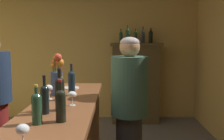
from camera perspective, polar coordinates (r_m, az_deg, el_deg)
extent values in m
cube|color=tan|center=(5.21, -9.91, 5.13)|extent=(5.35, 0.12, 2.92)
cube|color=brown|center=(2.28, -11.21, -8.38)|extent=(0.58, 2.24, 0.05)
cube|color=#504122|center=(4.89, 5.42, -2.95)|extent=(0.90, 0.39, 1.56)
cube|color=brown|center=(4.82, 5.52, 5.85)|extent=(0.98, 0.45, 0.06)
cylinder|color=#172735|center=(2.61, -9.28, -3.40)|extent=(0.07, 0.07, 0.22)
sphere|color=#172735|center=(2.59, -9.32, -1.00)|extent=(0.07, 0.07, 0.07)
cylinder|color=#172735|center=(2.59, -9.34, 0.02)|extent=(0.02, 0.02, 0.09)
cylinder|color=black|center=(2.58, -9.36, 1.22)|extent=(0.03, 0.03, 0.02)
cylinder|color=black|center=(1.79, -11.71, -8.63)|extent=(0.07, 0.07, 0.19)
sphere|color=black|center=(1.76, -11.79, -5.61)|extent=(0.07, 0.07, 0.07)
cylinder|color=black|center=(1.75, -11.82, -4.16)|extent=(0.02, 0.02, 0.09)
cylinder|color=#AF1A2B|center=(1.74, -11.86, -2.43)|extent=(0.03, 0.03, 0.02)
cylinder|color=black|center=(2.07, -11.93, -5.89)|extent=(0.08, 0.08, 0.24)
sphere|color=black|center=(2.05, -12.01, -2.68)|extent=(0.08, 0.08, 0.08)
cylinder|color=black|center=(2.04, -12.04, -1.39)|extent=(0.03, 0.03, 0.09)
cylinder|color=black|center=(2.04, -12.08, 0.14)|extent=(0.03, 0.03, 0.02)
cylinder|color=#21462D|center=(1.78, -16.90, -9.04)|extent=(0.07, 0.07, 0.18)
sphere|color=#21462D|center=(1.75, -17.00, -6.18)|extent=(0.07, 0.07, 0.07)
cylinder|color=#21462D|center=(1.75, -17.04, -4.99)|extent=(0.02, 0.02, 0.07)
cylinder|color=gold|center=(1.74, -17.09, -3.53)|extent=(0.03, 0.03, 0.02)
cylinder|color=black|center=(2.00, -15.21, -7.07)|extent=(0.07, 0.07, 0.19)
sphere|color=black|center=(1.98, -15.29, -4.40)|extent=(0.07, 0.07, 0.07)
cylinder|color=black|center=(1.97, -15.33, -3.04)|extent=(0.02, 0.02, 0.10)
cylinder|color=black|center=(1.97, -15.38, -1.44)|extent=(0.02, 0.02, 0.02)
cylinder|color=#452F16|center=(2.42, -11.66, -4.50)|extent=(0.07, 0.07, 0.20)
sphere|color=#452F16|center=(2.41, -11.71, -2.17)|extent=(0.07, 0.07, 0.07)
cylinder|color=#452F16|center=(2.40, -11.74, -1.21)|extent=(0.02, 0.02, 0.08)
cylinder|color=#B3162D|center=(2.39, -11.76, -0.05)|extent=(0.03, 0.03, 0.02)
cylinder|color=white|center=(2.51, -14.29, -6.47)|extent=(0.07, 0.07, 0.00)
cylinder|color=white|center=(2.50, -14.31, -5.61)|extent=(0.01, 0.01, 0.07)
ellipsoid|color=white|center=(2.48, -14.36, -4.05)|extent=(0.08, 0.08, 0.07)
ellipsoid|color=maroon|center=(2.49, -14.35, -4.47)|extent=(0.06, 0.06, 0.03)
cylinder|color=white|center=(2.22, -9.09, -8.02)|extent=(0.06, 0.06, 0.00)
cylinder|color=white|center=(2.22, -9.10, -7.16)|extent=(0.01, 0.01, 0.06)
ellipsoid|color=white|center=(2.20, -9.13, -5.59)|extent=(0.08, 0.08, 0.06)
ellipsoid|color=maroon|center=(2.21, -9.12, -6.02)|extent=(0.06, 0.06, 0.02)
ellipsoid|color=white|center=(1.43, -19.91, -12.72)|extent=(0.07, 0.07, 0.06)
cylinder|color=#374974|center=(2.67, -12.58, -3.04)|extent=(0.13, 0.13, 0.24)
cylinder|color=#38602D|center=(2.65, -11.87, -0.42)|extent=(0.01, 0.01, 0.20)
sphere|color=orange|center=(2.64, -11.92, 1.68)|extent=(0.09, 0.09, 0.09)
cylinder|color=#38602D|center=(2.67, -12.19, 0.23)|extent=(0.01, 0.01, 0.25)
sphere|color=orange|center=(2.66, -12.26, 2.94)|extent=(0.05, 0.05, 0.05)
cylinder|color=#38602D|center=(2.68, -12.83, -0.28)|extent=(0.01, 0.01, 0.20)
sphere|color=orange|center=(2.67, -12.89, 1.90)|extent=(0.08, 0.08, 0.08)
cylinder|color=#38602D|center=(2.68, -13.21, -0.72)|extent=(0.01, 0.01, 0.17)
sphere|color=gold|center=(2.67, -13.25, 1.05)|extent=(0.05, 0.05, 0.05)
cylinder|color=#38602D|center=(2.65, -13.38, -0.81)|extent=(0.01, 0.01, 0.16)
sphere|color=orange|center=(2.64, -13.43, 0.94)|extent=(0.04, 0.04, 0.04)
cylinder|color=#38602D|center=(2.61, -12.99, -0.02)|extent=(0.01, 0.01, 0.24)
sphere|color=orange|center=(2.60, -13.06, 2.65)|extent=(0.04, 0.04, 0.04)
cylinder|color=#38602D|center=(2.63, -12.30, 0.11)|extent=(0.01, 0.01, 0.25)
sphere|color=#C63E26|center=(2.62, -12.37, 2.85)|extent=(0.08, 0.08, 0.08)
cylinder|color=white|center=(3.02, -9.46, -4.05)|extent=(0.19, 0.19, 0.01)
cylinder|color=#163421|center=(4.81, 2.08, 7.35)|extent=(0.06, 0.06, 0.19)
sphere|color=#163421|center=(4.81, 2.09, 8.46)|extent=(0.06, 0.06, 0.06)
cylinder|color=#163421|center=(4.81, 2.09, 8.88)|extent=(0.02, 0.02, 0.07)
cylinder|color=#A91F19|center=(4.81, 2.09, 9.40)|extent=(0.02, 0.02, 0.02)
cylinder|color=#21532F|center=(4.81, 3.61, 7.62)|extent=(0.07, 0.07, 0.23)
sphere|color=#21532F|center=(4.81, 3.62, 9.01)|extent=(0.07, 0.07, 0.07)
cylinder|color=#21532F|center=(4.82, 3.62, 9.52)|extent=(0.02, 0.02, 0.09)
cylinder|color=black|center=(4.82, 3.63, 10.13)|extent=(0.03, 0.03, 0.02)
cylinder|color=#1C3C1C|center=(4.82, 5.46, 7.37)|extent=(0.07, 0.07, 0.19)
sphere|color=#1C3C1C|center=(4.82, 5.47, 8.52)|extent=(0.07, 0.07, 0.07)
cylinder|color=#1C3C1C|center=(4.83, 5.48, 8.98)|extent=(0.03, 0.03, 0.08)
cylinder|color=gold|center=(4.83, 5.48, 9.53)|extent=(0.03, 0.03, 0.02)
cylinder|color=#1F2A39|center=(4.84, 7.15, 7.41)|extent=(0.06, 0.06, 0.21)
sphere|color=#1F2A39|center=(4.84, 7.17, 8.62)|extent=(0.06, 0.06, 0.06)
cylinder|color=#1F2A39|center=(4.84, 7.18, 9.17)|extent=(0.02, 0.02, 0.09)
cylinder|color=black|center=(4.84, 7.19, 9.81)|extent=(0.02, 0.02, 0.02)
cylinder|color=black|center=(4.85, 8.89, 7.32)|extent=(0.08, 0.08, 0.20)
sphere|color=black|center=(4.86, 8.92, 8.47)|extent=(0.08, 0.08, 0.08)
cylinder|color=black|center=(4.86, 8.92, 8.90)|extent=(0.03, 0.03, 0.07)
cylinder|color=red|center=(4.86, 8.93, 9.42)|extent=(0.04, 0.04, 0.02)
cylinder|color=#3F6552|center=(2.55, 4.03, -3.68)|extent=(0.38, 0.38, 0.61)
sphere|color=tan|center=(2.50, 4.10, 5.25)|extent=(0.21, 0.21, 0.21)
ellipsoid|color=#BAAAA7|center=(2.50, 4.11, 6.31)|extent=(0.20, 0.20, 0.11)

